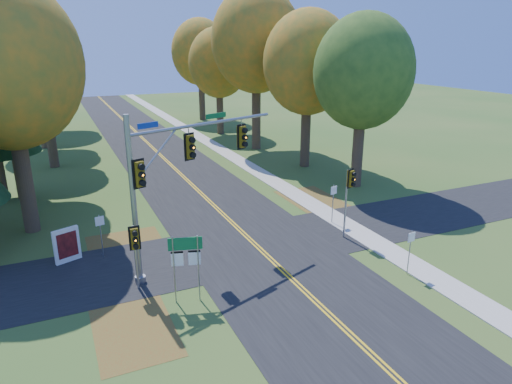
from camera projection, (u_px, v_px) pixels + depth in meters
name	position (u px, v px, depth m)	size (l,w,h in m)	color
ground	(272.00, 260.00, 23.35)	(160.00, 160.00, 0.00)	#2B511C
road_main	(272.00, 260.00, 23.35)	(8.00, 160.00, 0.02)	black
road_cross	(256.00, 245.00, 25.08)	(60.00, 6.00, 0.02)	black
centerline_left	(270.00, 260.00, 23.31)	(0.10, 160.00, 0.01)	gold
centerline_right	(273.00, 260.00, 23.38)	(0.10, 160.00, 0.01)	gold
sidewalk_east	(370.00, 239.00, 25.76)	(1.60, 160.00, 0.06)	#9E998E
leaf_patch_w_near	(129.00, 252.00, 24.27)	(4.00, 6.00, 0.00)	brown
leaf_patch_e	(322.00, 205.00, 31.20)	(3.50, 8.00, 0.00)	brown
leaf_patch_w_far	(134.00, 328.00, 17.83)	(3.00, 5.00, 0.00)	brown
tree_w_a	(7.00, 65.00, 24.13)	(8.00, 8.00, 14.15)	#38281C
tree_e_a	(363.00, 72.00, 32.77)	(7.20, 7.20, 12.73)	#38281C
tree_w_b	(1.00, 46.00, 29.60)	(8.60, 8.60, 15.38)	#38281C
tree_e_b	(308.00, 63.00, 38.31)	(7.60, 7.60, 13.33)	#38281C
tree_w_c	(43.00, 75.00, 38.29)	(6.80, 6.80, 11.91)	#38281C
tree_e_c	(257.00, 41.00, 44.34)	(8.80, 8.80, 15.79)	#38281C
tree_w_d	(33.00, 51.00, 45.02)	(8.20, 8.20, 14.56)	#38281C
tree_e_d	(219.00, 63.00, 52.81)	(7.00, 7.00, 12.32)	#38281C
tree_w_e	(45.00, 46.00, 54.83)	(8.40, 8.40, 14.97)	#38281C
tree_e_e	(201.00, 52.00, 62.24)	(7.80, 7.80, 13.74)	#38281C
traffic_mast	(173.00, 170.00, 21.00)	(8.13, 3.41, 7.82)	gray
east_signal_pole	(350.00, 186.00, 24.99)	(0.46, 0.55, 4.10)	#989CA0
ped_signal_pole	(135.00, 243.00, 19.81)	(0.50, 0.57, 3.14)	#93969B
route_sign_cluster	(186.00, 256.00, 19.06)	(1.38, 0.42, 3.05)	gray
info_kiosk	(67.00, 245.00, 22.95)	(1.28, 0.64, 1.81)	silver
reg_sign_e_north	(333.00, 197.00, 27.56)	(0.47, 0.13, 2.49)	gray
reg_sign_e_south	(410.00, 245.00, 21.48)	(0.43, 0.08, 2.26)	gray
reg_sign_w	(100.00, 229.00, 23.16)	(0.45, 0.13, 2.36)	gray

